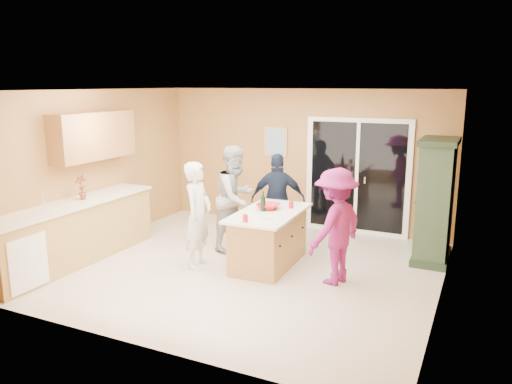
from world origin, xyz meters
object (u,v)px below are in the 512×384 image
at_px(woman_grey, 236,198).
at_px(woman_magenta, 336,226).
at_px(green_hutch, 435,202).
at_px(woman_navy, 278,199).
at_px(woman_white, 198,215).
at_px(kitchen_island, 269,240).

height_order(woman_grey, woman_magenta, woman_grey).
bearing_deg(green_hutch, woman_grey, -165.40).
bearing_deg(woman_navy, woman_white, 45.74).
bearing_deg(woman_magenta, green_hutch, 162.27).
bearing_deg(woman_navy, woman_magenta, 116.30).
height_order(woman_white, woman_navy, woman_white).
height_order(green_hutch, woman_white, green_hutch).
bearing_deg(kitchen_island, green_hutch, 28.72).
xyz_separation_m(green_hutch, woman_magenta, (-1.12, -1.51, -0.12)).
xyz_separation_m(woman_white, woman_navy, (0.64, 1.52, -0.02)).
distance_m(green_hutch, woman_grey, 3.12).
distance_m(kitchen_island, woman_grey, 1.06).
bearing_deg(green_hutch, woman_navy, -173.82).
height_order(green_hutch, woman_navy, green_hutch).
relative_size(green_hutch, woman_white, 1.19).
height_order(woman_navy, woman_magenta, woman_magenta).
height_order(kitchen_island, woman_navy, woman_navy).
distance_m(woman_navy, woman_magenta, 1.85).
distance_m(green_hutch, woman_magenta, 1.89).
bearing_deg(woman_grey, green_hutch, -65.88).
relative_size(woman_white, woman_grey, 0.92).
height_order(kitchen_island, green_hutch, green_hutch).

